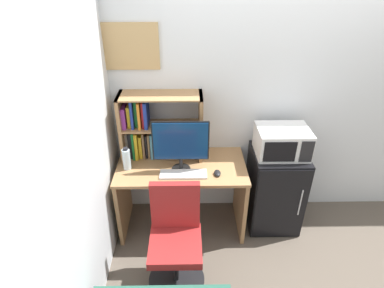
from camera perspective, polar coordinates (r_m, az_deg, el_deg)
wall_back at (r=3.33m, az=21.94°, el=7.83°), size 6.40×0.04×2.60m
wall_left at (r=1.85m, az=-24.89°, el=-12.05°), size 0.04×4.40×2.60m
desk at (r=3.17m, az=-1.83°, el=-7.26°), size 1.22×0.64×0.76m
hutch_bookshelf at (r=3.06m, az=-7.69°, el=3.10°), size 0.77×0.28×0.64m
monitor at (r=2.82m, az=-2.04°, el=0.13°), size 0.50×0.17×0.50m
keyboard at (r=2.89m, az=-1.56°, el=-5.42°), size 0.42×0.14×0.02m
computer_mouse at (r=2.90m, az=4.56°, el=-5.20°), size 0.06×0.10×0.04m
water_bottle at (r=2.99m, az=-11.62°, el=-2.63°), size 0.07×0.07×0.22m
mini_fridge at (r=3.38m, az=14.50°, el=-7.77°), size 0.51×0.53×0.85m
microwave at (r=3.08m, az=15.80°, el=0.42°), size 0.48×0.37×0.26m
desk_chair at (r=2.78m, az=-2.92°, el=-17.34°), size 0.49×0.49×0.93m
wall_corkboard at (r=2.94m, az=-11.58°, el=16.68°), size 0.56×0.02×0.40m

